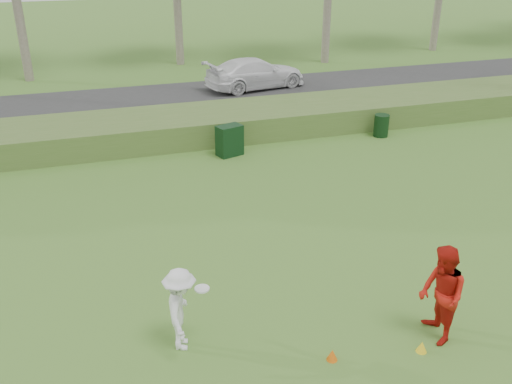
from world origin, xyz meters
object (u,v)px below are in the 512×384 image
object	(u,v)px
player_white	(181,309)
player_red	(442,295)
cone_yellow	(422,347)
car_right	(255,73)
utility_cabinet	(230,140)
trash_bin	(381,126)
cone_orange	(332,355)

from	to	relation	value
player_white	player_red	distance (m)	4.69
cone_yellow	car_right	bearing A→B (deg)	81.61
player_white	utility_cabinet	size ratio (longest dim) A/B	1.55
player_white	car_right	size ratio (longest dim) A/B	0.33
player_white	cone_yellow	size ratio (longest dim) A/B	7.45
trash_bin	player_white	bearing A→B (deg)	-134.52
cone_orange	cone_yellow	size ratio (longest dim) A/B	1.01
cone_yellow	player_red	bearing A→B (deg)	29.83
player_red	player_white	bearing A→B (deg)	-94.79
car_right	trash_bin	bearing A→B (deg)	-174.86
player_white	player_red	bearing A→B (deg)	-91.15
player_red	cone_yellow	world-z (taller)	player_red
player_red	cone_orange	xyz separation A→B (m)	(-2.09, 0.02, -0.85)
utility_cabinet	trash_bin	xyz separation A→B (m)	(5.82, 0.20, -0.11)
cone_orange	cone_yellow	distance (m)	1.66
cone_yellow	utility_cabinet	world-z (taller)	utility_cabinet
player_red	trash_bin	xyz separation A→B (m)	(4.65, 10.54, -0.55)
player_red	car_right	world-z (taller)	player_red
utility_cabinet	trash_bin	bearing A→B (deg)	-16.35
player_white	cone_yellow	world-z (taller)	player_white
cone_orange	trash_bin	xyz separation A→B (m)	(6.74, 10.52, 0.30)
player_red	cone_orange	bearing A→B (deg)	-80.62
cone_orange	utility_cabinet	xyz separation A→B (m)	(0.92, 10.32, 0.41)
trash_bin	car_right	world-z (taller)	car_right
trash_bin	cone_yellow	bearing A→B (deg)	-115.31
cone_yellow	utility_cabinet	bearing A→B (deg)	93.83
player_white	trash_bin	distance (m)	13.11
player_white	cone_yellow	xyz separation A→B (m)	(4.08, -1.46, -0.70)
utility_cabinet	trash_bin	distance (m)	5.82
trash_bin	car_right	bearing A→B (deg)	106.56
car_right	player_white	bearing A→B (deg)	146.96
player_red	car_right	xyz separation A→B (m)	(2.30, 18.44, -0.19)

